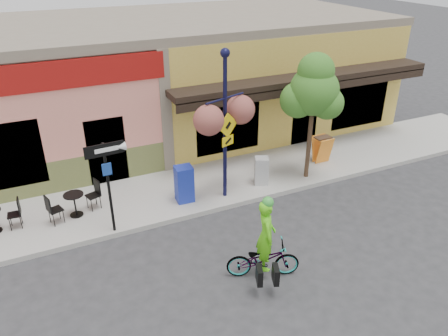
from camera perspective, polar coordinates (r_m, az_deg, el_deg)
name	(u,v)px	position (r m, az deg, el deg)	size (l,w,h in m)	color
ground	(241,216)	(12.65, 2.28, -6.31)	(90.00, 90.00, 0.00)	#2D2D30
sidewalk	(213,183)	(14.15, -1.40, -2.02)	(24.00, 3.00, 0.15)	#9E9B93
curb	(233,205)	(13.02, 1.18, -4.83)	(24.00, 0.12, 0.15)	#A8A59E
building	(158,76)	(18.17, -8.65, 11.78)	(18.20, 8.20, 4.50)	#E38270
bicycle	(263,259)	(10.40, 5.11, -11.81)	(0.59, 1.70, 0.89)	maroon
cyclist_rider	(266,244)	(10.15, 5.46, -9.82)	(0.64, 0.42, 1.76)	#5AD516
lamp_post	(225,127)	(12.37, 0.13, 5.33)	(1.42, 0.57, 4.45)	black
one_way_sign	(109,189)	(11.51, -14.79, -2.62)	(0.98, 0.21, 2.55)	black
cafe_set_right	(74,202)	(12.87, -18.95, -4.18)	(1.48, 0.74, 0.89)	black
newspaper_box_blue	(184,184)	(12.87, -5.22, -2.08)	(0.50, 0.45, 1.11)	#1B2CA2
newspaper_box_grey	(261,171)	(13.84, 4.91, -0.36)	(0.42, 0.38, 0.90)	#ACACAC
street_tree	(311,118)	(13.85, 11.36, 6.48)	(1.60, 1.60, 4.11)	#3D7A26
sandwich_board	(325,151)	(15.47, 13.03, 2.17)	(0.56, 0.41, 0.94)	orange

